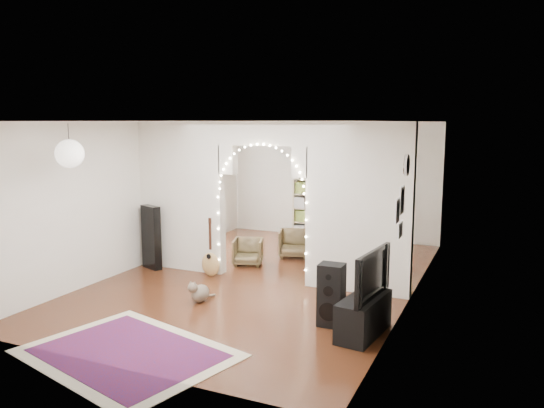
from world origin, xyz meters
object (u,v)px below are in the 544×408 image
at_px(floor_speaker, 331,295).
at_px(dining_chair_right, 294,243).
at_px(dining_chair_left, 248,252).
at_px(media_console, 364,316).
at_px(acoustic_guitar, 210,255).
at_px(bookcase, 321,209).
at_px(dining_table, 353,212).

distance_m(floor_speaker, dining_chair_right, 3.67).
bearing_deg(dining_chair_right, dining_chair_left, -140.01).
relative_size(media_console, dining_chair_left, 1.81).
bearing_deg(acoustic_guitar, media_console, -10.57).
bearing_deg(media_console, bookcase, 121.47).
xyz_separation_m(bookcase, dining_chair_left, (-0.51, -2.79, -0.44)).
bearing_deg(bookcase, floor_speaker, -50.70).
relative_size(media_console, dining_table, 0.78).
bearing_deg(acoustic_guitar, dining_table, 82.25).
bearing_deg(dining_table, acoustic_guitar, -106.05).
xyz_separation_m(dining_chair_left, dining_chair_right, (0.58, 0.91, 0.02)).
bearing_deg(bookcase, dining_chair_right, -68.87).
bearing_deg(dining_chair_left, dining_chair_right, 38.58).
xyz_separation_m(media_console, bookcase, (-2.35, 5.21, 0.44)).
bearing_deg(acoustic_guitar, dining_chair_right, 80.48).
relative_size(floor_speaker, dining_chair_right, 1.39).
bearing_deg(dining_table, media_console, -66.69).
relative_size(bookcase, dining_table, 1.07).
bearing_deg(dining_chair_left, floor_speaker, -62.55).
height_order(acoustic_guitar, dining_chair_left, acoustic_guitar).
xyz_separation_m(floor_speaker, dining_chair_right, (-1.81, 3.20, -0.14)).
distance_m(bookcase, dining_chair_left, 2.87).
xyz_separation_m(media_console, dining_table, (-1.59, 5.18, 0.43)).
distance_m(media_console, dining_table, 5.44).
bearing_deg(acoustic_guitar, dining_chair_left, 89.81).
bearing_deg(bookcase, dining_chair_left, -81.41).
bearing_deg(floor_speaker, bookcase, 109.23).
height_order(floor_speaker, media_console, floor_speaker).
bearing_deg(floor_speaker, acoustic_guitar, 152.30).
xyz_separation_m(acoustic_guitar, floor_speaker, (2.64, -1.33, 0.03)).
height_order(floor_speaker, dining_chair_left, floor_speaker).
xyz_separation_m(bookcase, dining_chair_right, (0.07, -1.88, -0.41)).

